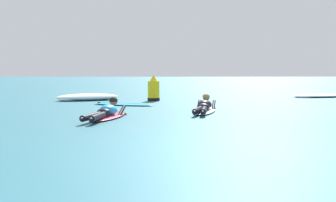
{
  "coord_description": "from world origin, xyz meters",
  "views": [
    {
      "loc": [
        -1.54,
        -5.59,
        1.17
      ],
      "look_at": [
        -1.38,
        5.38,
        0.33
      ],
      "focal_mm": 42.46,
      "sensor_mm": 36.0,
      "label": 1
    }
  ],
  "objects_px": {
    "surfer_far": "(204,107)",
    "drifting_surfboard": "(122,104)",
    "surfer_near": "(107,113)",
    "channel_marker_buoy": "(154,91)"
  },
  "relations": [
    {
      "from": "surfer_near",
      "to": "drifting_surfboard",
      "type": "xyz_separation_m",
      "value": [
        0.01,
        3.69,
        -0.1
      ]
    },
    {
      "from": "surfer_near",
      "to": "surfer_far",
      "type": "bearing_deg",
      "value": 30.16
    },
    {
      "from": "channel_marker_buoy",
      "to": "drifting_surfboard",
      "type": "bearing_deg",
      "value": -117.5
    },
    {
      "from": "surfer_far",
      "to": "surfer_near",
      "type": "bearing_deg",
      "value": -149.84
    },
    {
      "from": "surfer_near",
      "to": "surfer_far",
      "type": "relative_size",
      "value": 0.92
    },
    {
      "from": "drifting_surfboard",
      "to": "channel_marker_buoy",
      "type": "height_order",
      "value": "channel_marker_buoy"
    },
    {
      "from": "drifting_surfboard",
      "to": "channel_marker_buoy",
      "type": "relative_size",
      "value": 2.24
    },
    {
      "from": "surfer_far",
      "to": "drifting_surfboard",
      "type": "distance_m",
      "value": 3.36
    },
    {
      "from": "surfer_near",
      "to": "surfer_far",
      "type": "distance_m",
      "value": 2.95
    },
    {
      "from": "drifting_surfboard",
      "to": "surfer_near",
      "type": "bearing_deg",
      "value": -90.18
    }
  ]
}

